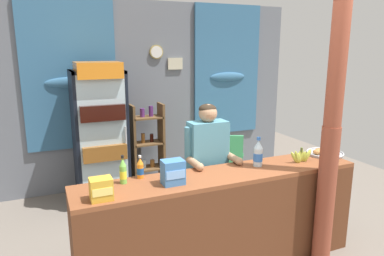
# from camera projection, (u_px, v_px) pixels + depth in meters

# --- Properties ---
(ground_plane) EXTENTS (7.75, 7.75, 0.00)m
(ground_plane) POSITION_uv_depth(u_px,v_px,m) (199.00, 229.00, 4.22)
(ground_plane) COLOR slate
(back_wall_curtained) EXTENTS (4.74, 0.22, 2.79)m
(back_wall_curtained) POSITION_uv_depth(u_px,v_px,m) (151.00, 92.00, 5.55)
(back_wall_curtained) COLOR slate
(back_wall_curtained) RESTS_ON ground
(stall_counter) EXTENTS (2.77, 0.51, 0.96)m
(stall_counter) POSITION_uv_depth(u_px,v_px,m) (228.00, 215.00, 3.31)
(stall_counter) COLOR brown
(stall_counter) RESTS_ON ground
(timber_post) EXTENTS (0.20, 0.17, 2.79)m
(timber_post) POSITION_uv_depth(u_px,v_px,m) (331.00, 133.00, 3.29)
(timber_post) COLOR brown
(timber_post) RESTS_ON ground
(drink_fridge) EXTENTS (0.68, 0.72, 1.93)m
(drink_fridge) POSITION_uv_depth(u_px,v_px,m) (100.00, 127.00, 4.78)
(drink_fridge) COLOR black
(drink_fridge) RESTS_ON ground
(bottle_shelf_rack) EXTENTS (0.48, 0.28, 1.30)m
(bottle_shelf_rack) POSITION_uv_depth(u_px,v_px,m) (148.00, 145.00, 5.30)
(bottle_shelf_rack) COLOR brown
(bottle_shelf_rack) RESTS_ON ground
(plastic_lawn_chair) EXTENTS (0.58, 0.58, 0.86)m
(plastic_lawn_chair) POSITION_uv_depth(u_px,v_px,m) (228.00, 157.00, 5.37)
(plastic_lawn_chair) COLOR #4CC675
(plastic_lawn_chair) RESTS_ON ground
(shopkeeper) EXTENTS (0.51, 0.42, 1.55)m
(shopkeeper) POSITION_uv_depth(u_px,v_px,m) (208.00, 159.00, 3.72)
(shopkeeper) COLOR #28282D
(shopkeeper) RESTS_ON ground
(soda_bottle_water) EXTENTS (0.09, 0.09, 0.29)m
(soda_bottle_water) POSITION_uv_depth(u_px,v_px,m) (258.00, 154.00, 3.51)
(soda_bottle_water) COLOR silver
(soda_bottle_water) RESTS_ON stall_counter
(soda_bottle_orange_soda) EXTENTS (0.06, 0.06, 0.21)m
(soda_bottle_orange_soda) POSITION_uv_depth(u_px,v_px,m) (140.00, 168.00, 3.19)
(soda_bottle_orange_soda) COLOR orange
(soda_bottle_orange_soda) RESTS_ON stall_counter
(soda_bottle_lime_soda) EXTENTS (0.06, 0.06, 0.25)m
(soda_bottle_lime_soda) POSITION_uv_depth(u_px,v_px,m) (123.00, 172.00, 3.06)
(soda_bottle_lime_soda) COLOR #75C64C
(soda_bottle_lime_soda) RESTS_ON stall_counter
(snack_box_choco_powder) EXTENTS (0.17, 0.14, 0.18)m
(snack_box_choco_powder) POSITION_uv_depth(u_px,v_px,m) (101.00, 189.00, 2.73)
(snack_box_choco_powder) COLOR gold
(snack_box_choco_powder) RESTS_ON stall_counter
(snack_box_biscuit) EXTENTS (0.19, 0.15, 0.21)m
(snack_box_biscuit) POSITION_uv_depth(u_px,v_px,m) (173.00, 172.00, 3.05)
(snack_box_biscuit) COLOR #3D75B7
(snack_box_biscuit) RESTS_ON stall_counter
(pastry_tray) EXTENTS (0.40, 0.40, 0.07)m
(pastry_tray) POSITION_uv_depth(u_px,v_px,m) (325.00, 153.00, 3.91)
(pastry_tray) COLOR #BCBCC1
(pastry_tray) RESTS_ON stall_counter
(banana_bunch) EXTENTS (0.28, 0.06, 0.16)m
(banana_bunch) POSITION_uv_depth(u_px,v_px,m) (301.00, 156.00, 3.65)
(banana_bunch) COLOR #B7C647
(banana_bunch) RESTS_ON stall_counter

